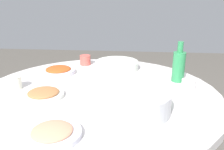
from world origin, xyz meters
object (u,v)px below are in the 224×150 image
object	(u,v)px
round_dining_table	(98,109)
tea_cup_side	(188,85)
soup_bowl	(117,65)
dish_tofu_braise	(44,94)
rice_bowl	(140,102)
tea_cup_far	(14,83)
green_bottle	(179,66)
tea_cup_near	(85,60)
dish_shrimp	(52,133)
dish_stirfry	(58,71)

from	to	relation	value
round_dining_table	tea_cup_side	size ratio (longest dim) A/B	17.68
round_dining_table	soup_bowl	bearing A→B (deg)	-100.72
soup_bowl	dish_tofu_braise	world-z (taller)	soup_bowl
rice_bowl	tea_cup_far	size ratio (longest dim) A/B	3.35
green_bottle	tea_cup_far	bearing A→B (deg)	12.62
soup_bowl	tea_cup_near	xyz separation A→B (m)	(0.23, -0.09, 0.01)
round_dining_table	rice_bowl	size ratio (longest dim) A/B	4.81
dish_tofu_braise	dish_shrimp	bearing A→B (deg)	115.07
soup_bowl	tea_cup_side	xyz separation A→B (m)	(-0.40, 0.34, 0.00)
rice_bowl	green_bottle	bearing A→B (deg)	-119.05
round_dining_table	tea_cup_far	xyz separation A→B (m)	(0.45, 0.01, 0.14)
round_dining_table	dish_tofu_braise	xyz separation A→B (m)	(0.26, 0.10, 0.12)
dish_tofu_braise	green_bottle	world-z (taller)	green_bottle
dish_shrimp	green_bottle	size ratio (longest dim) A/B	0.90
soup_bowl	dish_tofu_braise	bearing A→B (deg)	55.81
dish_stirfry	green_bottle	size ratio (longest dim) A/B	0.90
dish_shrimp	dish_stirfry	world-z (taller)	dish_stirfry
dish_shrimp	tea_cup_far	distance (m)	0.55
dish_stirfry	tea_cup_side	bearing A→B (deg)	164.31
round_dining_table	rice_bowl	world-z (taller)	rice_bowl
dish_shrimp	tea_cup_side	distance (m)	0.75
soup_bowl	green_bottle	xyz separation A→B (m)	(-0.37, 0.20, 0.07)
round_dining_table	tea_cup_near	size ratio (longest dim) A/B	16.68
rice_bowl	dish_shrimp	world-z (taller)	rice_bowl
round_dining_table	soup_bowl	size ratio (longest dim) A/B	4.46
round_dining_table	tea_cup_side	world-z (taller)	tea_cup_side
soup_bowl	tea_cup_near	world-z (taller)	tea_cup_near
tea_cup_near	tea_cup_far	world-z (taller)	same
rice_bowl	green_bottle	xyz separation A→B (m)	(-0.23, -0.41, 0.05)
tea_cup_near	dish_shrimp	bearing A→B (deg)	93.88
dish_tofu_braise	tea_cup_far	bearing A→B (deg)	-24.61
rice_bowl	tea_cup_side	size ratio (longest dim) A/B	3.68
dish_shrimp	dish_stirfry	bearing A→B (deg)	-74.49
tea_cup_far	tea_cup_side	size ratio (longest dim) A/B	1.10
dish_shrimp	tea_cup_side	world-z (taller)	tea_cup_side
round_dining_table	dish_shrimp	bearing A→B (deg)	77.30
soup_bowl	tea_cup_side	size ratio (longest dim) A/B	3.96
rice_bowl	green_bottle	world-z (taller)	green_bottle
dish_stirfry	tea_cup_side	distance (m)	0.79
tea_cup_side	rice_bowl	bearing A→B (deg)	45.76
soup_bowl	tea_cup_far	size ratio (longest dim) A/B	3.60
round_dining_table	soup_bowl	world-z (taller)	soup_bowl
round_dining_table	tea_cup_near	bearing A→B (deg)	-71.41
green_bottle	soup_bowl	bearing A→B (deg)	-28.00
tea_cup_far	dish_stirfry	bearing A→B (deg)	-120.58
tea_cup_far	tea_cup_side	world-z (taller)	tea_cup_far
dish_tofu_braise	green_bottle	size ratio (longest dim) A/B	0.86
rice_bowl	soup_bowl	xyz separation A→B (m)	(0.14, -0.60, -0.02)
soup_bowl	tea_cup_far	xyz separation A→B (m)	(0.52, 0.40, 0.01)
dish_tofu_braise	tea_cup_far	world-z (taller)	tea_cup_far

